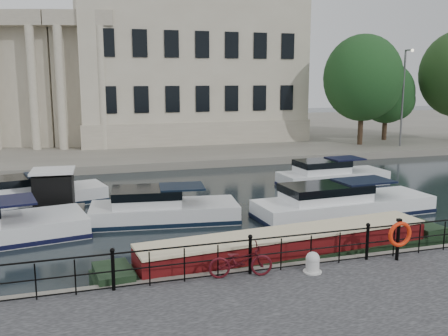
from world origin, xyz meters
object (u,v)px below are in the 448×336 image
Objects in this scene: mooring_bollard at (313,263)px; life_ring_post at (400,235)px; harbour_hut at (54,194)px; bicycle at (241,261)px; narrowboat at (288,255)px.

life_ring_post is at bearing 1.09° from mooring_bollard.
harbour_hut is (-10.71, 11.31, -0.45)m from life_ring_post.
bicycle is at bearing 172.10° from mooring_bollard.
harbour_hut is (-7.79, 9.31, 0.59)m from narrowboat.
harbour_hut is at bearing 33.69° from bicycle.
bicycle is 1.39× the size of life_ring_post.
mooring_bollard is 2.12m from narrowboat.
life_ring_post reaches higher than bicycle.
narrowboat is 12.16m from harbour_hut.
harbour_hut reaches higher than life_ring_post.
harbour_hut is (-7.64, 11.37, 0.10)m from mooring_bollard.
harbour_hut reaches higher than bicycle.
harbour_hut reaches higher than narrowboat.
mooring_bollard is at bearing -178.91° from life_ring_post.
mooring_bollard is 3.12m from life_ring_post.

